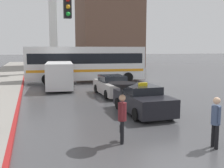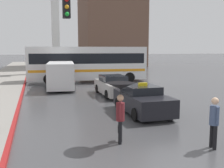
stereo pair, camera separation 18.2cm
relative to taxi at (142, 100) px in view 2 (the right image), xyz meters
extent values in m
cube|color=black|center=(0.00, -0.03, -0.08)|extent=(1.80, 4.02, 0.83)
cube|color=black|center=(0.00, 0.17, 0.53)|extent=(1.58, 1.81, 0.38)
cylinder|color=black|center=(0.85, -1.28, -0.36)|extent=(0.20, 0.60, 0.60)
cylinder|color=black|center=(-0.86, -1.28, -0.36)|extent=(0.20, 0.60, 0.60)
cylinder|color=black|center=(0.85, 1.22, -0.36)|extent=(0.20, 0.60, 0.60)
cylinder|color=black|center=(-0.85, 1.22, -0.36)|extent=(0.20, 0.60, 0.60)
cube|color=yellow|center=(0.00, -0.03, 0.80)|extent=(0.44, 0.16, 0.16)
cube|color=#B7B2AD|center=(0.15, 5.37, -0.11)|extent=(1.80, 4.37, 0.78)
cube|color=black|center=(0.15, 5.59, 0.49)|extent=(1.58, 1.97, 0.41)
cylinder|color=black|center=(1.01, 4.02, -0.36)|extent=(0.20, 0.60, 0.60)
cylinder|color=black|center=(-0.70, 4.02, -0.36)|extent=(0.20, 0.60, 0.60)
cylinder|color=black|center=(1.01, 6.73, -0.36)|extent=(0.20, 0.60, 0.60)
cylinder|color=black|center=(-0.70, 6.73, -0.36)|extent=(0.20, 0.60, 0.60)
cube|color=silver|center=(-3.07, 9.43, 0.48)|extent=(2.53, 5.21, 1.95)
cube|color=black|center=(-3.07, 9.43, 0.82)|extent=(2.50, 4.81, 0.51)
cube|color=red|center=(-3.07, 9.43, 0.23)|extent=(2.53, 5.01, 0.14)
cylinder|color=black|center=(-2.29, 7.83, -0.35)|extent=(0.27, 0.65, 0.63)
cylinder|color=black|center=(-4.18, 8.03, -0.35)|extent=(0.27, 0.65, 0.63)
cylinder|color=black|center=(-1.97, 10.82, -0.35)|extent=(0.27, 0.65, 0.63)
cylinder|color=black|center=(-3.86, 11.03, -0.35)|extent=(0.27, 0.65, 0.63)
cube|color=silver|center=(-0.14, 13.26, 1.17)|extent=(11.42, 3.54, 3.13)
cube|color=black|center=(-0.14, 13.26, 1.65)|extent=(10.86, 3.51, 0.95)
cube|color=orange|center=(-0.14, 13.26, 0.53)|extent=(11.08, 3.54, 0.24)
cylinder|color=black|center=(3.88, 14.08, -0.18)|extent=(0.98, 0.37, 0.96)
cylinder|color=black|center=(3.66, 11.69, -0.18)|extent=(0.98, 0.37, 0.96)
cylinder|color=black|center=(-3.66, 14.79, -0.18)|extent=(0.98, 0.37, 0.96)
cylinder|color=black|center=(-3.89, 12.40, -0.18)|extent=(0.98, 0.37, 0.96)
cylinder|color=black|center=(-2.41, -3.77, -0.27)|extent=(0.16, 0.16, 0.78)
cylinder|color=black|center=(-2.32, -3.57, -0.27)|extent=(0.16, 0.16, 0.78)
cylinder|color=maroon|center=(-2.37, -3.67, 0.43)|extent=(0.38, 0.38, 0.62)
sphere|color=tan|center=(-2.37, -3.67, 0.91)|extent=(0.23, 0.23, 0.23)
cylinder|color=maroon|center=(-2.44, -3.84, 0.48)|extent=(0.09, 0.09, 0.53)
cylinder|color=maroon|center=(-2.29, -3.50, 0.48)|extent=(0.09, 0.09, 0.53)
cone|color=black|center=(-2.37, -3.67, 1.31)|extent=(0.96, 0.96, 0.22)
cylinder|color=black|center=(-2.37, -3.67, 0.98)|extent=(0.02, 0.02, 0.67)
cube|color=#262628|center=(-2.31, -3.41, -0.23)|extent=(0.16, 0.20, 0.28)
cylinder|color=black|center=(0.37, -4.88, -0.27)|extent=(0.14, 0.14, 0.78)
cylinder|color=black|center=(0.34, -5.10, -0.27)|extent=(0.14, 0.14, 0.78)
cylinder|color=#3D4C6B|center=(0.36, -4.99, 0.43)|extent=(0.34, 0.34, 0.62)
sphere|color=#DBAD89|center=(0.36, -4.99, 0.90)|extent=(0.23, 0.23, 0.23)
cylinder|color=#3D4C6B|center=(0.38, -4.80, 0.48)|extent=(0.08, 0.08, 0.53)
cylinder|color=#3D4C6B|center=(0.33, -5.18, 0.48)|extent=(0.08, 0.08, 0.53)
cube|color=black|center=(-3.84, -1.61, 4.09)|extent=(0.28, 0.28, 0.80)
sphere|color=red|center=(-3.84, -1.77, 4.35)|extent=(0.16, 0.16, 0.16)
sphere|color=orange|center=(-3.84, -1.77, 4.09)|extent=(0.16, 0.16, 0.16)
sphere|color=green|center=(-3.84, -1.77, 3.83)|extent=(0.16, 0.16, 0.16)
camera|label=1|loc=(-5.25, -11.80, 2.53)|focal=42.00mm
camera|label=2|loc=(-5.08, -11.85, 2.53)|focal=42.00mm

